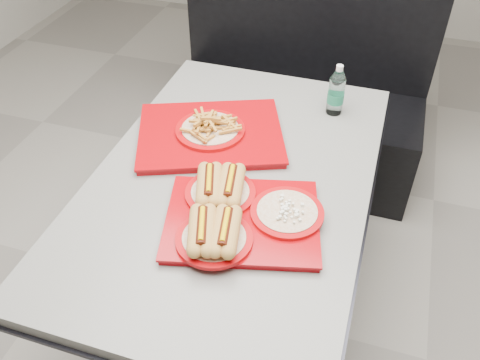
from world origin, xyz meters
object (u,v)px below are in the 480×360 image
(tray_near, at_px, (236,214))
(water_bottle, at_px, (336,93))
(diner_table, at_px, (233,211))
(booth_bench, at_px, (297,98))
(tray_far, at_px, (210,131))

(tray_near, height_order, water_bottle, water_bottle)
(tray_near, distance_m, water_bottle, 0.71)
(diner_table, height_order, water_bottle, water_bottle)
(diner_table, distance_m, tray_near, 0.30)
(booth_bench, relative_size, tray_near, 2.56)
(diner_table, xyz_separation_m, water_bottle, (0.26, 0.48, 0.25))
(tray_far, xyz_separation_m, water_bottle, (0.40, 0.30, 0.06))
(tray_near, xyz_separation_m, tray_far, (-0.22, 0.38, -0.01))
(diner_table, relative_size, water_bottle, 7.05)
(booth_bench, height_order, water_bottle, booth_bench)
(water_bottle, bearing_deg, tray_far, -142.57)
(tray_far, bearing_deg, diner_table, -51.09)
(booth_bench, relative_size, water_bottle, 6.70)
(booth_bench, distance_m, water_bottle, 0.79)
(diner_table, xyz_separation_m, tray_near, (0.08, -0.20, 0.20))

